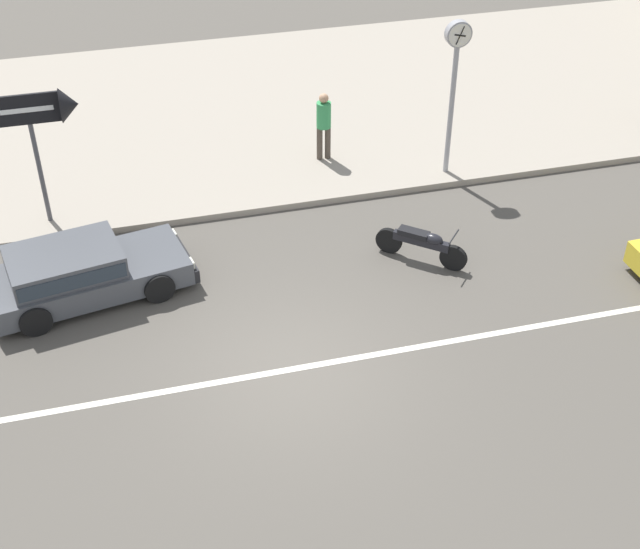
# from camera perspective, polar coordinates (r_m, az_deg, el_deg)

# --- Properties ---
(ground_plane) EXTENTS (160.00, 160.00, 0.00)m
(ground_plane) POSITION_cam_1_polar(r_m,az_deg,el_deg) (15.64, -1.74, -6.07)
(ground_plane) COLOR #544F47
(lane_centre_stripe) EXTENTS (50.40, 0.14, 0.01)m
(lane_centre_stripe) POSITION_cam_1_polar(r_m,az_deg,el_deg) (15.64, -1.74, -6.07)
(lane_centre_stripe) COLOR silver
(lane_centre_stripe) RESTS_ON ground
(kerb_strip) EXTENTS (68.00, 10.00, 0.15)m
(kerb_strip) POSITION_cam_1_polar(r_m,az_deg,el_deg) (23.95, -7.39, 10.08)
(kerb_strip) COLOR #9E9384
(kerb_strip) RESTS_ON ground
(hatchback_dark_grey_3) EXTENTS (4.08, 2.25, 1.10)m
(hatchback_dark_grey_3) POSITION_cam_1_polar(r_m,az_deg,el_deg) (17.51, -15.13, 0.22)
(hatchback_dark_grey_3) COLOR #47494F
(hatchback_dark_grey_3) RESTS_ON ground
(motorcycle_0) EXTENTS (1.54, 1.35, 0.80)m
(motorcycle_0) POSITION_cam_1_polar(r_m,az_deg,el_deg) (18.07, 6.55, 1.98)
(motorcycle_0) COLOR black
(motorcycle_0) RESTS_ON ground
(street_clock) EXTENTS (0.58, 0.22, 3.62)m
(street_clock) POSITION_cam_1_polar(r_m,az_deg,el_deg) (20.06, 8.66, 13.10)
(street_clock) COLOR #9E9EA3
(street_clock) RESTS_ON kerb_strip
(arrow_signboard) EXTENTS (1.64, 0.70, 2.97)m
(arrow_signboard) POSITION_cam_1_polar(r_m,az_deg,el_deg) (18.81, -16.41, 9.93)
(arrow_signboard) COLOR #4C4C51
(arrow_signboard) RESTS_ON kerb_strip
(pedestrian_far_end) EXTENTS (0.34, 0.34, 1.67)m
(pedestrian_far_end) POSITION_cam_1_polar(r_m,az_deg,el_deg) (21.09, 0.24, 9.78)
(pedestrian_far_end) COLOR #4C4238
(pedestrian_far_end) RESTS_ON kerb_strip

